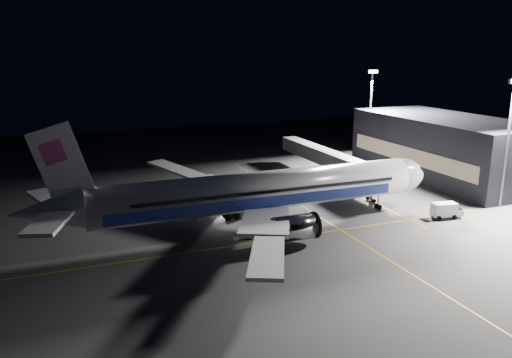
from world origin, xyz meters
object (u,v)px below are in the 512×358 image
Objects in this scene: airliner at (253,192)px; baggage_tug at (218,208)px; service_truck at (446,210)px; jet_bridge at (331,159)px; safety_cone_a at (247,216)px; safety_cone_c at (198,220)px; floodlight_mast_south at (509,132)px; floodlight_mast_north at (371,107)px; safety_cone_b at (251,215)px.

baggage_tug is at bearing 109.34° from airliner.
jet_bridge is at bearing 113.22° from service_truck.
airliner is 9.55m from baggage_tug.
service_truck is 30.39m from safety_cone_a.
safety_cone_c is at bearing -134.74° from baggage_tug.
safety_cone_c is at bearing 171.95° from service_truck.
floodlight_mast_south is 32.73× the size of safety_cone_c.
floodlight_mast_south reaches higher than jet_bridge.
service_truck is (-12.29, -1.32, -11.08)m from floodlight_mast_south.
baggage_tug is 3.91× the size of safety_cone_c.
airliner is 24.84× the size of baggage_tug.
floodlight_mast_north is 31.07× the size of safety_cone_b.
jet_bridge is at bearing 126.79° from floodlight_mast_south.
floodlight_mast_south is at bearing -12.57° from safety_cone_c.
airliner is at bearing 171.67° from floodlight_mast_south.
safety_cone_b is at bearing 168.20° from service_truck.
jet_bridge is at bearing 32.74° from safety_cone_b.
jet_bridge is 33.12m from safety_cone_c.
floodlight_mast_north is at bearing 83.18° from service_truck.
jet_bridge is 51.64× the size of safety_cone_b.
floodlight_mast_south is 30.93× the size of safety_cone_a.
safety_cone_c is (-6.92, 4.69, -4.85)m from airliner.
floodlight_mast_south reaches higher than safety_cone_c.
service_truck is at bearing -77.33° from jet_bridge.
safety_cone_a is (-40.47, -27.99, -12.04)m from floodlight_mast_north.
service_truck is 7.45× the size of safety_cone_a.
airliner reaches higher than jet_bridge.
service_truck reaches higher than baggage_tug.
jet_bridge is 31.05m from floodlight_mast_south.
floodlight_mast_south is at bearing -14.10° from safety_cone_b.
jet_bridge reaches higher than safety_cone_c.
floodlight_mast_south is 43.40m from safety_cone_a.
floodlight_mast_south is (41.08, -6.01, 7.21)m from airliner.
floodlight_mast_north reaches higher than service_truck.
service_truck reaches higher than safety_cone_b.
jet_bridge is 54.39× the size of safety_cone_c.
floodlight_mast_north is 38.00m from floodlight_mast_south.
safety_cone_c is (-4.12, -3.31, -0.45)m from baggage_tug.
airliner is 29.95m from service_truck.
safety_cone_a is 1.00× the size of safety_cone_b.
floodlight_mast_south is at bearing -90.00° from floodlight_mast_north.
baggage_tug is 5.30m from safety_cone_c.
jet_bridge reaches higher than service_truck.
baggage_tug is (-31.59, 15.32, -0.52)m from service_truck.
airliner reaches higher than safety_cone_b.
safety_cone_a is (-40.47, 10.01, -12.04)m from floodlight_mast_south.
floodlight_mast_south is 16.60m from service_truck.
baggage_tug is 3.70× the size of safety_cone_a.
jet_bridge is 6.90× the size of service_truck.
floodlight_mast_north reaches higher than baggage_tug.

